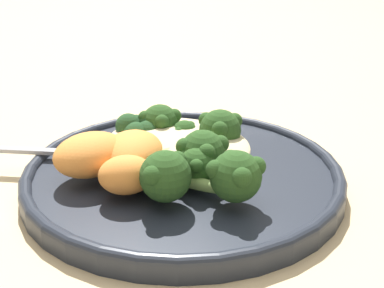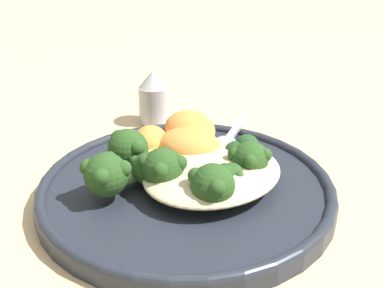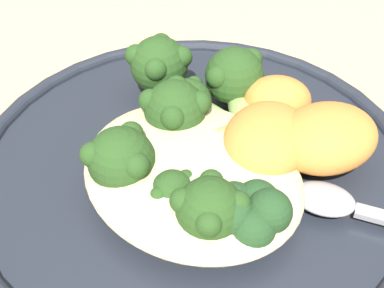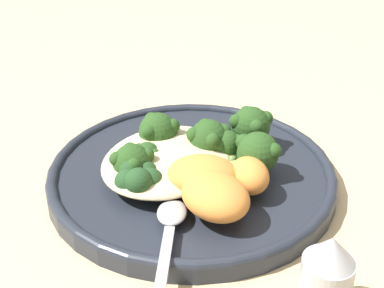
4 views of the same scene
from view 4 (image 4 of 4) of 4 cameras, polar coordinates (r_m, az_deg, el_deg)
name	(u,v)px [view 4 (image 4 of 4)]	position (r m, az deg, el deg)	size (l,w,h in m)	color
ground_plane	(168,186)	(0.56, -2.62, -4.48)	(4.00, 4.00, 0.00)	#D6B784
plate	(192,173)	(0.56, -0.03, -3.16)	(0.30, 0.30, 0.02)	#232833
quinoa_mound	(165,156)	(0.55, -2.85, -1.32)	(0.15, 0.12, 0.02)	beige
broccoli_stalk_0	(253,156)	(0.54, 6.49, -1.24)	(0.08, 0.06, 0.04)	#8EB25B
broccoli_stalk_1	(248,129)	(0.58, 6.04, 1.58)	(0.12, 0.04, 0.04)	#8EB25B
broccoli_stalk_2	(224,150)	(0.55, 3.41, -0.60)	(0.08, 0.04, 0.03)	#8EB25B
broccoli_stalk_3	(209,142)	(0.56, 1.86, 0.27)	(0.08, 0.07, 0.04)	#8EB25B
broccoli_stalk_4	(169,140)	(0.56, -2.48, 0.40)	(0.06, 0.13, 0.04)	#8EB25B
broccoli_stalk_5	(174,163)	(0.54, -1.93, -2.07)	(0.04, 0.12, 0.03)	#8EB25B
broccoli_stalk_6	(154,166)	(0.52, -4.06, -2.38)	(0.08, 0.12, 0.04)	#8EB25B
sweet_potato_chunk_0	(249,176)	(0.51, 6.12, -3.37)	(0.05, 0.04, 0.03)	orange
sweet_potato_chunk_1	(215,196)	(0.48, 2.50, -5.55)	(0.07, 0.05, 0.04)	orange
sweet_potato_chunk_2	(203,175)	(0.51, 1.18, -3.35)	(0.07, 0.05, 0.03)	orange
kale_tuft	(139,178)	(0.51, -5.67, -3.61)	(0.05, 0.05, 0.03)	#234723
spoon	(170,223)	(0.47, -2.33, -8.43)	(0.11, 0.07, 0.01)	#A3A3A8
salt_shaker	(327,277)	(0.42, 14.17, -13.55)	(0.04, 0.04, 0.07)	#B2B2B7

